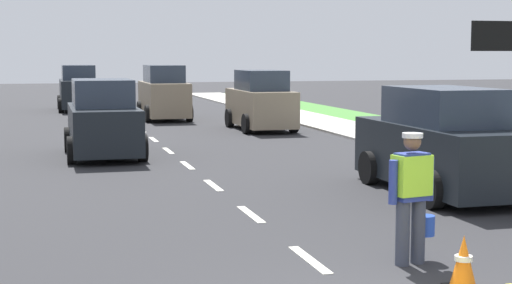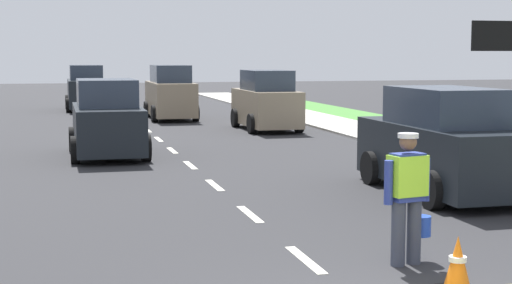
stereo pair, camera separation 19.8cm
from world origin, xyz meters
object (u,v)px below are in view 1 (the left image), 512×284
(car_parked_curbside, at_px, (440,145))
(car_oncoming_third, at_px, (79,89))
(lane_direction_sign, at_px, (510,69))
(road_worker, at_px, (412,191))
(traffic_cone_near, at_px, (463,262))
(car_parked_far, at_px, (261,102))
(car_oncoming_lead, at_px, (103,121))
(car_outgoing_far, at_px, (164,94))

(car_parked_curbside, relative_size, car_oncoming_third, 1.00)
(lane_direction_sign, height_order, car_oncoming_third, lane_direction_sign)
(car_oncoming_third, bearing_deg, road_worker, -84.45)
(traffic_cone_near, bearing_deg, car_parked_far, 81.50)
(lane_direction_sign, distance_m, car_oncoming_lead, 10.96)
(lane_direction_sign, relative_size, car_parked_curbside, 0.73)
(lane_direction_sign, bearing_deg, car_oncoming_lead, 124.47)
(car_oncoming_third, xyz_separation_m, car_oncoming_lead, (-0.11, -17.73, -0.07))
(car_oncoming_lead, bearing_deg, traffic_cone_near, -76.62)
(car_parked_curbside, relative_size, car_parked_far, 1.08)
(lane_direction_sign, distance_m, car_outgoing_far, 20.58)
(car_oncoming_third, bearing_deg, car_outgoing_far, -63.63)
(lane_direction_sign, xyz_separation_m, car_parked_curbside, (-0.37, 1.66, -1.46))
(car_parked_far, distance_m, car_outgoing_far, 6.02)
(car_parked_far, relative_size, car_oncoming_lead, 1.00)
(car_oncoming_third, distance_m, car_oncoming_lead, 17.73)
(traffic_cone_near, relative_size, car_oncoming_third, 0.14)
(car_oncoming_lead, height_order, car_outgoing_far, car_outgoing_far)
(car_parked_curbside, distance_m, car_outgoing_far, 18.84)
(lane_direction_sign, height_order, car_oncoming_lead, lane_direction_sign)
(traffic_cone_near, bearing_deg, car_oncoming_third, 95.51)
(car_parked_curbside, bearing_deg, car_oncoming_third, 102.76)
(car_oncoming_lead, bearing_deg, car_parked_far, 45.31)
(car_parked_curbside, height_order, car_oncoming_third, car_oncoming_third)
(car_oncoming_third, bearing_deg, traffic_cone_near, -84.49)
(car_parked_curbside, bearing_deg, car_outgoing_far, 97.68)
(road_worker, height_order, traffic_cone_near, road_worker)
(car_parked_curbside, height_order, car_oncoming_lead, car_parked_curbside)
(road_worker, distance_m, car_parked_curbside, 5.29)
(traffic_cone_near, bearing_deg, car_oncoming_lead, 103.38)
(traffic_cone_near, xyz_separation_m, car_outgoing_far, (0.19, 24.28, 0.73))
(lane_direction_sign, xyz_separation_m, car_oncoming_lead, (-6.15, 8.95, -1.48))
(car_oncoming_third, bearing_deg, car_oncoming_lead, -90.37)
(traffic_cone_near, bearing_deg, car_outgoing_far, 89.54)
(traffic_cone_near, relative_size, car_parked_curbside, 0.14)
(car_oncoming_third, xyz_separation_m, car_parked_far, (5.78, -11.77, -0.03))
(road_worker, xyz_separation_m, car_oncoming_lead, (-2.98, 11.78, 0.00))
(traffic_cone_near, distance_m, car_oncoming_third, 30.79)
(lane_direction_sign, distance_m, car_oncoming_third, 27.39)
(road_worker, relative_size, car_oncoming_third, 0.38)
(road_worker, xyz_separation_m, car_outgoing_far, (0.28, 23.15, 0.10))
(road_worker, relative_size, traffic_cone_near, 2.71)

